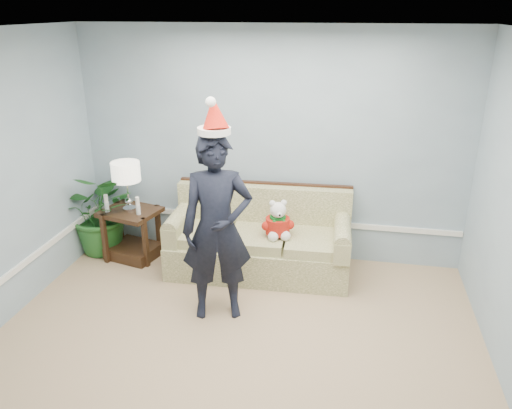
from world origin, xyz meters
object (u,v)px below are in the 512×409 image
at_px(side_table, 133,239).
at_px(houseplant, 103,211).
at_px(man, 217,229).
at_px(teddy_bear, 278,224).
at_px(table_lamp, 126,174).
at_px(sofa, 260,242).

height_order(side_table, houseplant, houseplant).
height_order(man, teddy_bear, man).
height_order(side_table, man, man).
bearing_deg(side_table, teddy_bear, -4.65).
distance_m(side_table, table_lamp, 0.82).
bearing_deg(sofa, side_table, 178.19).
bearing_deg(houseplant, teddy_bear, -5.85).
bearing_deg(teddy_bear, houseplant, 155.84).
xyz_separation_m(side_table, houseplant, (-0.40, 0.08, 0.30)).
bearing_deg(sofa, teddy_bear, -36.53).
relative_size(table_lamp, houseplant, 0.55).
distance_m(table_lamp, teddy_bear, 1.85).
bearing_deg(table_lamp, houseplant, 169.77).
bearing_deg(sofa, table_lamp, 177.89).
height_order(sofa, teddy_bear, sofa).
bearing_deg(man, side_table, 127.88).
height_order(sofa, table_lamp, table_lamp).
xyz_separation_m(side_table, man, (1.34, -0.96, 0.68)).
xyz_separation_m(side_table, table_lamp, (-0.01, 0.01, 0.82)).
xyz_separation_m(sofa, houseplant, (-1.97, 0.07, 0.20)).
distance_m(side_table, man, 1.79).
bearing_deg(teddy_bear, sofa, 127.31).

